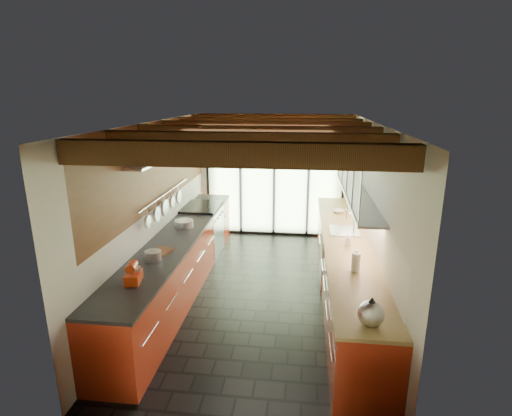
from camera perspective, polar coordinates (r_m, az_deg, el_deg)
name	(u,v)px	position (r m, az deg, el deg)	size (l,w,h in m)	color
ground	(260,292)	(6.39, 0.61, -11.88)	(5.50, 5.50, 0.00)	black
room_shell	(261,189)	(5.80, 0.66, 2.72)	(5.50, 5.50, 5.50)	silver
ceiling_beams	(263,130)	(6.05, 1.07, 11.02)	(3.14, 5.06, 4.90)	#593316
glass_door	(274,160)	(8.44, 2.64, 6.90)	(2.95, 0.10, 2.90)	#C6EAAD
left_counter	(180,261)	(6.44, -10.83, -7.41)	(0.68, 5.00, 0.92)	#B42F18
range_stove	(203,230)	(7.73, -7.65, -3.17)	(0.66, 0.90, 0.97)	silver
right_counter	(345,269)	(6.19, 12.55, -8.47)	(0.68, 5.00, 0.92)	#B42F18
sink_assembly	(345,229)	(6.38, 12.61, -2.91)	(0.45, 0.52, 0.43)	silver
upper_cabinets_right	(359,174)	(6.08, 14.54, 4.71)	(0.34, 3.00, 3.00)	silver
left_wall_fixtures	(166,172)	(6.26, -12.68, 5.10)	(0.28, 2.60, 0.96)	silver
stand_mixer	(134,274)	(4.79, -17.09, -8.96)	(0.20, 0.30, 0.25)	red
pot_large	(153,256)	(5.31, -14.50, -6.63)	(0.21, 0.21, 0.13)	silver
pot_small	(184,224)	(6.52, -10.25, -2.22)	(0.30, 0.30, 0.11)	silver
cutting_board	(160,252)	(5.56, -13.49, -6.11)	(0.23, 0.33, 0.03)	brown
kettle	(371,312)	(3.94, 16.12, -14.10)	(0.29, 0.33, 0.29)	silver
paper_towel	(356,263)	(4.97, 14.07, -7.58)	(0.11, 0.11, 0.28)	white
soap_bottle	(348,239)	(5.81, 13.01, -4.40)	(0.07, 0.08, 0.16)	silver
bowl	(339,211)	(7.36, 11.73, -0.46)	(0.20, 0.20, 0.05)	silver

